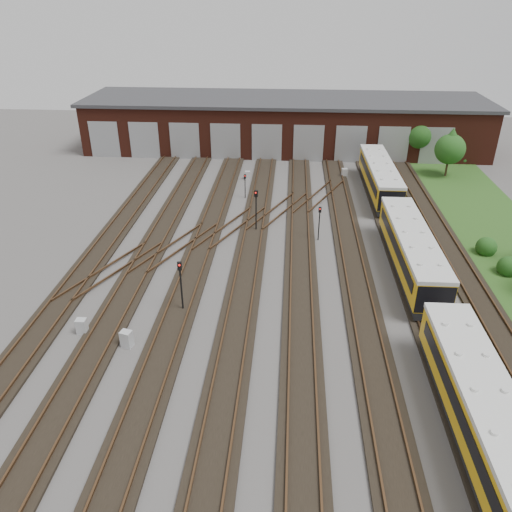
{
  "coord_description": "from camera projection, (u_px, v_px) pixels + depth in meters",
  "views": [
    {
      "loc": [
        1.01,
        -25.29,
        18.65
      ],
      "look_at": [
        -1.23,
        5.52,
        2.0
      ],
      "focal_mm": 35.0,
      "sensor_mm": 36.0,
      "label": 1
    }
  ],
  "objects": [
    {
      "name": "signal_mast_2",
      "position": [
        245.0,
        183.0,
        49.44
      ],
      "size": [
        0.23,
        0.22,
        2.46
      ],
      "rotation": [
        0.0,
        0.0,
        0.17
      ],
      "color": "black",
      "rests_on": "ground"
    },
    {
      "name": "tree_0",
      "position": [
        419.0,
        132.0,
        59.1
      ],
      "size": [
        3.4,
        3.4,
        5.63
      ],
      "color": "#382819",
      "rests_on": "ground"
    },
    {
      "name": "signal_mast_3",
      "position": [
        319.0,
        219.0,
        40.94
      ],
      "size": [
        0.24,
        0.23,
        2.96
      ],
      "rotation": [
        0.0,
        0.0,
        -0.11
      ],
      "color": "black",
      "rests_on": "ground"
    },
    {
      "name": "signal_mast_1",
      "position": [
        256.0,
        206.0,
        42.21
      ],
      "size": [
        0.31,
        0.3,
        3.74
      ],
      "rotation": [
        0.0,
        0.0,
        -0.24
      ],
      "color": "black",
      "rests_on": "ground"
    },
    {
      "name": "bush_1",
      "position": [
        487.0,
        244.0,
        39.31
      ],
      "size": [
        1.62,
        1.62,
        1.62
      ],
      "primitive_type": "sphere",
      "color": "#1B4313",
      "rests_on": "ground"
    },
    {
      "name": "relay_cabinet_0",
      "position": [
        82.0,
        326.0,
        30.3
      ],
      "size": [
        0.61,
        0.51,
        1.01
      ],
      "primitive_type": "cube",
      "rotation": [
        0.0,
        0.0,
        0.01
      ],
      "color": "#B5B7BA",
      "rests_on": "ground"
    },
    {
      "name": "tree_1",
      "position": [
        451.0,
        146.0,
        54.31
      ],
      "size": [
        3.28,
        3.28,
        5.43
      ],
      "color": "#382819",
      "rests_on": "ground"
    },
    {
      "name": "relay_cabinet_1",
      "position": [
        248.0,
        175.0,
        54.89
      ],
      "size": [
        0.6,
        0.52,
        0.9
      ],
      "primitive_type": "cube",
      "rotation": [
        0.0,
        0.0,
        0.14
      ],
      "color": "#B5B7BA",
      "rests_on": "ground"
    },
    {
      "name": "metro_train",
      "position": [
        411.0,
        250.0,
        36.41
      ],
      "size": [
        2.58,
        45.78,
        2.84
      ],
      "rotation": [
        0.0,
        0.0,
        0.01
      ],
      "color": "black",
      "rests_on": "ground"
    },
    {
      "name": "bush_2",
      "position": [
        464.0,
        158.0,
        59.83
      ],
      "size": [
        1.35,
        1.35,
        1.35
      ],
      "primitive_type": "sphere",
      "color": "#1B4313",
      "rests_on": "ground"
    },
    {
      "name": "relay_cabinet_2",
      "position": [
        127.0,
        339.0,
        29.18
      ],
      "size": [
        0.75,
        0.68,
        1.05
      ],
      "primitive_type": "cube",
      "rotation": [
        0.0,
        0.0,
        -0.27
      ],
      "color": "#B5B7BA",
      "rests_on": "ground"
    },
    {
      "name": "relay_cabinet_4",
      "position": [
        411.0,
        250.0,
        39.05
      ],
      "size": [
        0.71,
        0.61,
        1.11
      ],
      "primitive_type": "cube",
      "rotation": [
        0.0,
        0.0,
        0.08
      ],
      "color": "#B5B7BA",
      "rests_on": "ground"
    },
    {
      "name": "relay_cabinet_3",
      "position": [
        344.0,
        173.0,
        55.42
      ],
      "size": [
        0.7,
        0.62,
        1.0
      ],
      "primitive_type": "cube",
      "rotation": [
        0.0,
        0.0,
        0.23
      ],
      "color": "#B5B7BA",
      "rests_on": "ground"
    },
    {
      "name": "ground",
      "position": [
        269.0,
        327.0,
        31.11
      ],
      "size": [
        120.0,
        120.0,
        0.0
      ],
      "primitive_type": "plane",
      "color": "#413E3C",
      "rests_on": "ground"
    },
    {
      "name": "maintenance_shed",
      "position": [
        285.0,
        123.0,
        64.69
      ],
      "size": [
        51.0,
        12.5,
        6.35
      ],
      "color": "#4A1C12",
      "rests_on": "ground"
    },
    {
      "name": "signal_mast_0",
      "position": [
        181.0,
        280.0,
        31.58
      ],
      "size": [
        0.31,
        0.29,
        3.63
      ],
      "rotation": [
        0.0,
        0.0,
        0.2
      ],
      "color": "black",
      "rests_on": "ground"
    },
    {
      "name": "track_network",
      "position": [
        267.0,
        320.0,
        31.59
      ],
      "size": [
        30.4,
        70.0,
        0.33
      ],
      "color": "black",
      "rests_on": "ground"
    },
    {
      "name": "bush_0",
      "position": [
        509.0,
        264.0,
        36.51
      ],
      "size": [
        1.61,
        1.61,
        1.61
      ],
      "primitive_type": "sphere",
      "color": "#1B4313",
      "rests_on": "ground"
    }
  ]
}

